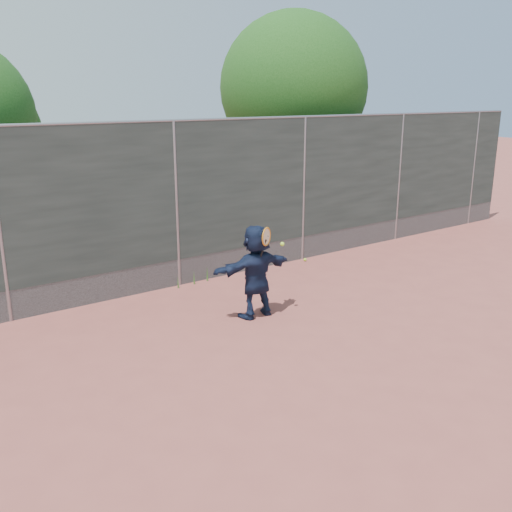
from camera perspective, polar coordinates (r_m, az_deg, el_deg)
ground at (r=8.07m, az=4.45°, el=-9.39°), size 80.00×80.00×0.00m
player at (r=8.99m, az=0.00°, el=-1.53°), size 1.40×0.47×1.50m
ball_ground at (r=12.21m, az=4.93°, el=-0.37°), size 0.07×0.07×0.07m
fence at (r=10.38m, az=-7.98°, el=5.43°), size 20.00×0.06×3.03m
swing_action at (r=8.73m, az=1.18°, el=1.75°), size 0.52×0.16×0.51m
tree_right at (r=14.72m, az=4.21°, el=16.05°), size 3.78×3.60×5.39m
weed_clump at (r=10.77m, az=-6.02°, el=-2.08°), size 0.68×0.07×0.30m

